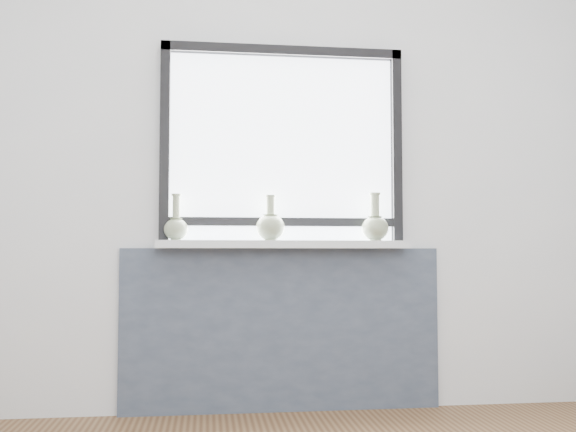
{
  "coord_description": "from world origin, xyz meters",
  "views": [
    {
      "loc": [
        -0.4,
        -1.62,
        0.84
      ],
      "look_at": [
        0.0,
        1.55,
        1.02
      ],
      "focal_mm": 40.0,
      "sensor_mm": 36.0,
      "label": 1
    }
  ],
  "objects": [
    {
      "name": "back_wall",
      "position": [
        0.0,
        1.81,
        1.3
      ],
      "size": [
        3.6,
        0.02,
        2.6
      ],
      "primitive_type": "cube",
      "color": "silver",
      "rests_on": "ground"
    },
    {
      "name": "vase_b",
      "position": [
        -0.07,
        1.7,
        0.98
      ],
      "size": [
        0.15,
        0.15,
        0.24
      ],
      "rotation": [
        0.0,
        0.0,
        0.1
      ],
      "color": "#96A581",
      "rests_on": "windowsill"
    },
    {
      "name": "vase_c",
      "position": [
        0.48,
        1.68,
        0.98
      ],
      "size": [
        0.14,
        0.14,
        0.25
      ],
      "rotation": [
        0.0,
        0.0,
        0.11
      ],
      "color": "#96A581",
      "rests_on": "windowsill"
    },
    {
      "name": "apron_panel",
      "position": [
        0.0,
        1.78,
        0.43
      ],
      "size": [
        1.7,
        0.03,
        0.86
      ],
      "primitive_type": "cube",
      "color": "#475164",
      "rests_on": "ground"
    },
    {
      "name": "windowsill",
      "position": [
        0.0,
        1.71,
        0.88
      ],
      "size": [
        1.32,
        0.18,
        0.04
      ],
      "primitive_type": "cube",
      "color": "silver",
      "rests_on": "apron_panel"
    },
    {
      "name": "window",
      "position": [
        0.0,
        1.77,
        1.44
      ],
      "size": [
        1.3,
        0.06,
        1.05
      ],
      "color": "black",
      "rests_on": "windowsill"
    },
    {
      "name": "vase_a",
      "position": [
        -0.56,
        1.71,
        0.97
      ],
      "size": [
        0.12,
        0.12,
        0.24
      ],
      "rotation": [
        0.0,
        0.0,
        0.21
      ],
      "color": "#96A581",
      "rests_on": "windowsill"
    }
  ]
}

